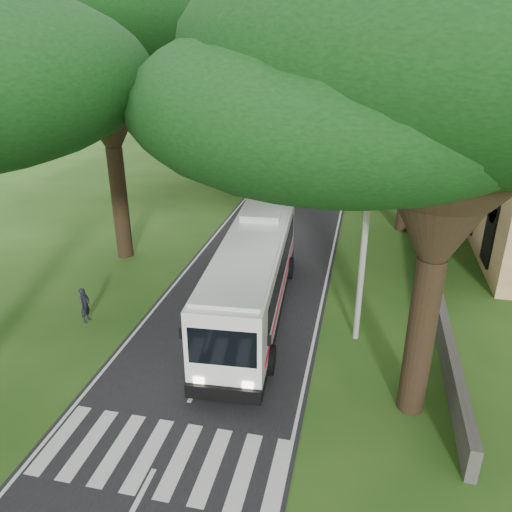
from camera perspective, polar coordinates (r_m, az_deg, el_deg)
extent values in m
plane|color=#264E16|center=(17.90, -8.26, -17.33)|extent=(140.00, 140.00, 0.00)
cube|color=black|center=(39.63, 4.38, 6.44)|extent=(8.00, 120.00, 0.04)
cube|color=silver|center=(16.56, -10.82, -21.65)|extent=(8.00, 3.00, 0.01)
cube|color=#383533|center=(38.32, 17.67, 5.70)|extent=(0.35, 50.00, 1.20)
cylinder|color=gray|center=(20.03, 12.18, 0.56)|extent=(0.24, 0.24, 8.00)
cube|color=gray|center=(18.99, 13.06, 10.05)|extent=(1.60, 0.10, 0.10)
cube|color=gray|center=(19.13, 12.89, 8.30)|extent=(1.20, 0.10, 0.10)
cylinder|color=gray|center=(39.26, 12.92, 11.77)|extent=(0.24, 0.24, 8.00)
cube|color=gray|center=(38.74, 13.39, 16.69)|extent=(1.60, 0.10, 0.10)
cube|color=gray|center=(38.81, 13.30, 15.81)|extent=(1.20, 0.10, 0.10)
cylinder|color=gray|center=(59.00, 13.18, 15.55)|extent=(0.24, 0.24, 8.00)
cube|color=gray|center=(58.66, 13.50, 18.83)|extent=(1.60, 0.10, 0.10)
cube|color=gray|center=(58.71, 13.44, 18.25)|extent=(1.20, 0.10, 0.10)
cylinder|color=black|center=(29.15, -15.27, 5.80)|extent=(0.90, 0.90, 6.31)
cone|color=black|center=(28.10, -16.40, 15.64)|extent=(3.20, 3.20, 3.80)
ellipsoid|color=black|center=(27.92, -17.63, 25.41)|extent=(15.35, 15.35, 6.45)
cylinder|color=black|center=(45.28, -4.17, 12.16)|extent=(0.90, 0.90, 5.45)
cone|color=black|center=(44.60, -4.35, 18.00)|extent=(3.20, 3.20, 3.80)
ellipsoid|color=black|center=(44.40, -4.51, 22.84)|extent=(12.96, 12.96, 5.44)
cylinder|color=black|center=(62.64, -0.25, 15.79)|extent=(0.90, 0.90, 6.30)
cone|color=black|center=(62.16, -0.26, 20.41)|extent=(3.20, 3.20, 3.80)
ellipsoid|color=black|center=(62.08, -0.27, 24.84)|extent=(15.23, 15.23, 6.40)
cylinder|color=black|center=(17.14, 18.25, -8.87)|extent=(0.90, 0.90, 5.59)
cone|color=black|center=(15.25, 20.48, 6.25)|extent=(3.20, 3.20, 3.80)
ellipsoid|color=black|center=(14.67, 22.78, 21.04)|extent=(14.71, 14.71, 6.18)
cylinder|color=black|center=(33.80, 16.86, 7.36)|extent=(0.90, 0.90, 5.57)
cone|color=black|center=(32.88, 17.84, 15.20)|extent=(3.20, 3.20, 3.80)
ellipsoid|color=black|center=(32.62, 18.75, 21.97)|extent=(15.04, 15.04, 6.32)
cylinder|color=black|center=(51.26, 15.30, 13.28)|extent=(0.90, 0.90, 6.38)
cone|color=black|center=(50.66, 15.95, 18.93)|extent=(3.20, 3.20, 3.80)
ellipsoid|color=black|center=(50.58, 16.62, 24.44)|extent=(15.53, 15.53, 6.52)
cylinder|color=black|center=(69.16, 15.72, 15.31)|extent=(0.90, 0.90, 5.38)
cone|color=black|center=(68.72, 16.16, 19.09)|extent=(3.20, 3.20, 3.80)
ellipsoid|color=black|center=(68.58, 16.53, 22.14)|extent=(15.18, 15.18, 6.38)
cube|color=white|center=(22.17, -0.40, -2.13)|extent=(3.49, 12.81, 3.11)
cube|color=black|center=(22.27, -0.27, -0.74)|extent=(3.40, 10.50, 1.16)
cube|color=black|center=(22.87, -0.39, -5.52)|extent=(3.54, 12.85, 0.37)
cube|color=red|center=(22.49, -0.39, -3.76)|extent=(3.46, 11.55, 0.19)
cube|color=white|center=(21.52, -0.41, 1.76)|extent=(3.24, 12.16, 0.19)
cylinder|color=black|center=(19.58, -6.26, -11.02)|extent=(0.45, 1.18, 1.16)
cylinder|color=black|center=(19.14, 1.56, -11.76)|extent=(0.45, 1.18, 1.16)
cylinder|color=black|center=(26.57, -1.83, -1.05)|extent=(0.45, 1.18, 1.16)
cylinder|color=black|center=(26.25, 3.84, -1.41)|extent=(0.45, 1.18, 1.16)
imported|color=#9B9CA0|center=(46.67, 4.15, 10.01)|extent=(1.71, 4.17, 1.42)
imported|color=#21294F|center=(63.20, 5.00, 13.45)|extent=(1.57, 3.68, 1.18)
imported|color=maroon|center=(72.00, 10.47, 14.47)|extent=(3.32, 5.03, 1.35)
imported|color=black|center=(23.46, -18.96, -5.32)|extent=(0.39, 0.60, 1.64)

